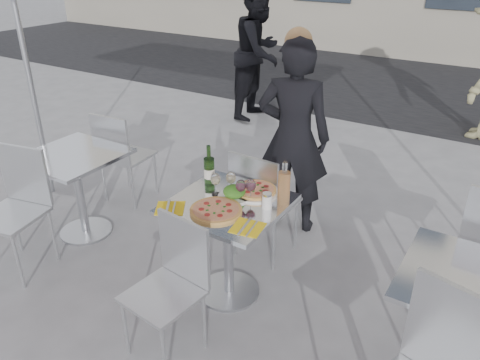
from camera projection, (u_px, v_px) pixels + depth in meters
The scene contains 23 objects.
ground at pixel (229, 292), 3.40m from camera, with size 80.00×80.00×0.00m, color slate.
street_asphalt at pixel (429, 87), 8.32m from camera, with size 24.00×5.00×0.00m, color black.
main_table at pixel (228, 230), 3.16m from camera, with size 0.72×0.72×0.75m.
side_table_left at pixel (77, 177), 3.87m from camera, with size 0.72×0.72×0.75m.
side_table_right at pixel (468, 312), 2.44m from camera, with size 0.72×0.72×0.75m.
chair_far at pixel (260, 198), 3.55m from camera, with size 0.43×0.44×0.92m.
chair_near at pixel (173, 277), 2.75m from camera, with size 0.43×0.44×0.86m.
side_chair_lfar at pixel (120, 151), 4.37m from camera, with size 0.45×0.46×0.91m.
side_chair_lnear at pixel (18, 199), 3.49m from camera, with size 0.51×0.52×0.95m.
woman_diner at pixel (293, 138), 3.86m from camera, with size 0.61×0.40×1.67m, color black.
pedestrian_a at pixel (259, 52), 6.51m from camera, with size 0.90×0.70×1.85m, color black.
pizza_near at pixel (216, 210), 2.95m from camera, with size 0.33×0.33×0.02m.
pizza_far at pixel (256, 190), 3.18m from camera, with size 0.32×0.32×0.03m.
salad_plate at pixel (234, 193), 3.10m from camera, with size 0.22×0.22×0.09m.
wine_bottle at pixel (209, 170), 3.24m from camera, with size 0.08×0.08×0.29m.
carafe at pixel (284, 187), 3.00m from camera, with size 0.08×0.08×0.29m.
sugar_shaker at pixel (267, 201), 2.97m from camera, with size 0.06×0.06×0.11m.
wineglass_white_a at pixel (216, 180), 3.11m from camera, with size 0.07×0.07×0.16m.
wineglass_white_b at pixel (231, 178), 3.13m from camera, with size 0.07×0.07×0.16m.
wineglass_red_a at pixel (241, 186), 3.03m from camera, with size 0.07×0.07×0.16m.
wineglass_red_b at pixel (251, 186), 3.03m from camera, with size 0.07×0.07×0.16m.
napkin_left at pixel (170, 208), 2.99m from camera, with size 0.25×0.25×0.01m.
napkin_right at pixel (248, 227), 2.78m from camera, with size 0.21×0.21×0.01m.
Camera 1 is at (1.48, -2.22, 2.26)m, focal length 35.00 mm.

